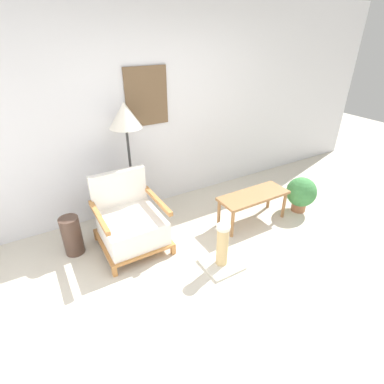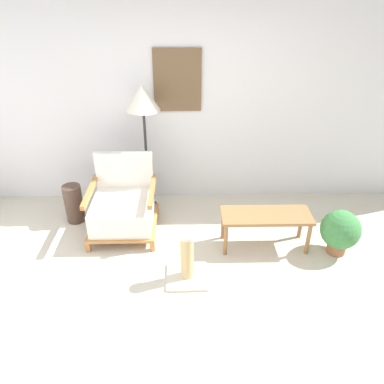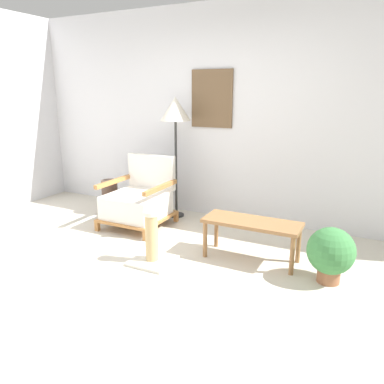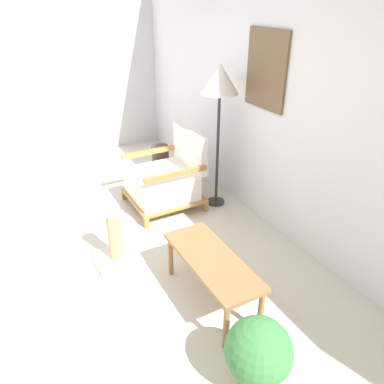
% 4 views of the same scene
% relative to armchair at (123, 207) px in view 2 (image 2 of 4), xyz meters
% --- Properties ---
extents(ground_plane, '(14.00, 14.00, 0.00)m').
position_rel_armchair_xyz_m(ground_plane, '(0.82, -1.31, -0.32)').
color(ground_plane, beige).
extents(wall_back, '(8.00, 0.09, 2.70)m').
position_rel_armchair_xyz_m(wall_back, '(0.82, 0.83, 1.03)').
color(wall_back, silver).
rests_on(wall_back, ground_plane).
extents(armchair, '(0.75, 0.77, 0.86)m').
position_rel_armchair_xyz_m(armchair, '(0.00, 0.00, 0.00)').
color(armchair, '#B2753D').
rests_on(armchair, ground_plane).
extents(floor_lamp, '(0.39, 0.39, 1.58)m').
position_rel_armchair_xyz_m(floor_lamp, '(0.24, 0.53, 1.06)').
color(floor_lamp, '#2D2D2D').
rests_on(floor_lamp, ground_plane).
extents(coffee_table, '(0.96, 0.37, 0.41)m').
position_rel_armchair_xyz_m(coffee_table, '(1.57, -0.33, 0.04)').
color(coffee_table, olive).
rests_on(coffee_table, ground_plane).
extents(vase, '(0.22, 0.22, 0.47)m').
position_rel_armchair_xyz_m(vase, '(-0.63, 0.22, -0.08)').
color(vase, '#473328').
rests_on(vase, ground_plane).
extents(potted_plant, '(0.42, 0.42, 0.51)m').
position_rel_armchair_xyz_m(potted_plant, '(2.33, -0.46, -0.03)').
color(potted_plant, '#935B3D').
rests_on(potted_plant, ground_plane).
extents(scratching_post, '(0.40, 0.40, 0.53)m').
position_rel_armchair_xyz_m(scratching_post, '(0.72, -0.83, -0.13)').
color(scratching_post, beige).
rests_on(scratching_post, ground_plane).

